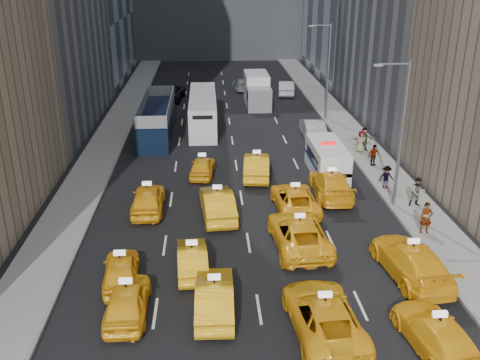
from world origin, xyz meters
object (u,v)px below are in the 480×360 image
object	(u,v)px
double_decker	(157,118)
pedestrian_0	(426,218)
city_bus	(203,111)
nypd_van	(327,160)
box_truck	(257,90)

from	to	relation	value
double_decker	pedestrian_0	world-z (taller)	double_decker
city_bus	pedestrian_0	size ratio (longest dim) A/B	6.28
nypd_van	pedestrian_0	size ratio (longest dim) A/B	3.14
city_bus	pedestrian_0	world-z (taller)	city_bus
nypd_van	box_truck	size ratio (longest dim) A/B	0.79
double_decker	pedestrian_0	distance (m)	25.42
double_decker	nypd_van	bearing A→B (deg)	-35.99
box_truck	pedestrian_0	distance (m)	30.65
nypd_van	box_truck	world-z (taller)	box_truck
pedestrian_0	nypd_van	bearing A→B (deg)	117.16
nypd_van	box_truck	xyz separation A→B (m)	(-3.10, 20.47, 0.48)
city_bus	box_truck	distance (m)	9.66
pedestrian_0	city_bus	bearing A→B (deg)	126.03
pedestrian_0	box_truck	bearing A→B (deg)	109.42
nypd_van	pedestrian_0	xyz separation A→B (m)	(3.47, -9.47, -0.04)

